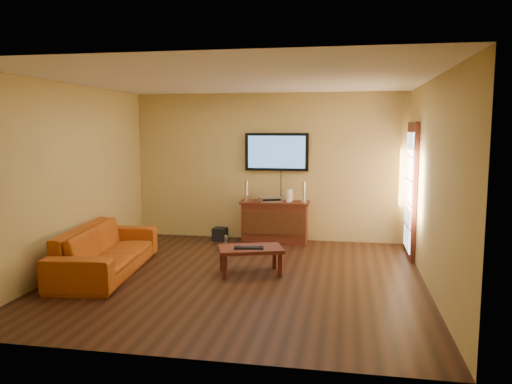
% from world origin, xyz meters
% --- Properties ---
extents(ground_plane, '(5.00, 5.00, 0.00)m').
position_xyz_m(ground_plane, '(0.00, 0.00, 0.00)').
color(ground_plane, black).
rests_on(ground_plane, ground).
extents(room_walls, '(5.00, 5.00, 5.00)m').
position_xyz_m(room_walls, '(0.00, 0.62, 1.69)').
color(room_walls, tan).
rests_on(room_walls, ground).
extents(french_door, '(0.07, 1.02, 2.22)m').
position_xyz_m(french_door, '(2.46, 1.70, 1.05)').
color(french_door, '#461A10').
rests_on(french_door, ground).
extents(media_console, '(1.23, 0.47, 0.75)m').
position_xyz_m(media_console, '(0.17, 2.26, 0.38)').
color(media_console, '#461A10').
rests_on(media_console, ground).
extents(television, '(1.16, 0.08, 0.69)m').
position_xyz_m(television, '(0.17, 2.45, 1.63)').
color(television, black).
rests_on(television, ground).
extents(coffee_table, '(1.02, 0.79, 0.39)m').
position_xyz_m(coffee_table, '(0.12, 0.20, 0.33)').
color(coffee_table, '#461A10').
rests_on(coffee_table, ground).
extents(sofa, '(0.91, 2.32, 0.89)m').
position_xyz_m(sofa, '(-1.94, -0.09, 0.44)').
color(sofa, '#A64A12').
rests_on(sofa, ground).
extents(speaker_left, '(0.10, 0.10, 0.37)m').
position_xyz_m(speaker_left, '(-0.35, 2.23, 0.92)').
color(speaker_left, silver).
rests_on(speaker_left, media_console).
extents(speaker_right, '(0.10, 0.10, 0.36)m').
position_xyz_m(speaker_right, '(0.69, 2.25, 0.91)').
color(speaker_right, silver).
rests_on(speaker_right, media_console).
extents(av_receiver, '(0.46, 0.40, 0.09)m').
position_xyz_m(av_receiver, '(0.08, 2.25, 0.79)').
color(av_receiver, silver).
rests_on(av_receiver, media_console).
extents(game_console, '(0.10, 0.17, 0.23)m').
position_xyz_m(game_console, '(0.43, 2.26, 0.86)').
color(game_console, white).
rests_on(game_console, media_console).
extents(subwoofer, '(0.26, 0.26, 0.24)m').
position_xyz_m(subwoofer, '(-0.84, 2.19, 0.12)').
color(subwoofer, black).
rests_on(subwoofer, ground).
extents(bottle, '(0.06, 0.06, 0.18)m').
position_xyz_m(bottle, '(-0.66, 1.88, 0.09)').
color(bottle, white).
rests_on(bottle, ground).
extents(keyboard, '(0.43, 0.22, 0.02)m').
position_xyz_m(keyboard, '(0.10, 0.13, 0.40)').
color(keyboard, black).
rests_on(keyboard, coffee_table).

